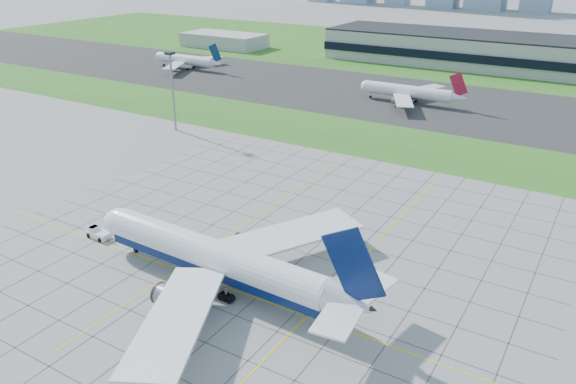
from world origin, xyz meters
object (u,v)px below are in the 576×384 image
distant_jet_0 (187,60)px  distant_jet_1 (409,92)px  crew_near (136,249)px  airliner (216,259)px  light_mast (172,82)px  pushback_tug (98,233)px

distant_jet_0 → distant_jet_1: size_ratio=1.00×
crew_near → distant_jet_0: distant_jet_0 is taller
airliner → crew_near: (-20.80, 0.45, -4.26)m
light_mast → pushback_tug: size_ratio=3.24×
crew_near → distant_jet_1: (5.06, 140.50, 3.52)m
airliner → distant_jet_1: (-15.74, 140.95, -0.74)m
light_mast → airliner: light_mast is taller
distant_jet_1 → airliner: bearing=-83.6°
airliner → distant_jet_0: size_ratio=1.44×
pushback_tug → crew_near: 11.63m
light_mast → distant_jet_0: light_mast is taller
crew_near → airliner: bearing=-76.7°
light_mast → pushback_tug: (37.07, -65.82, -15.21)m
airliner → distant_jet_1: 141.83m
airliner → distant_jet_0: (-134.11, 147.88, -0.74)m
light_mast → pushback_tug: bearing=-60.6°
crew_near → distant_jet_1: 140.63m
distant_jet_1 → distant_jet_0: bearing=176.6°
distant_jet_0 → pushback_tug: bearing=-55.3°
light_mast → distant_jet_0: 104.28m
light_mast → crew_near: bearing=-53.8°
airliner → distant_jet_0: airliner is taller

